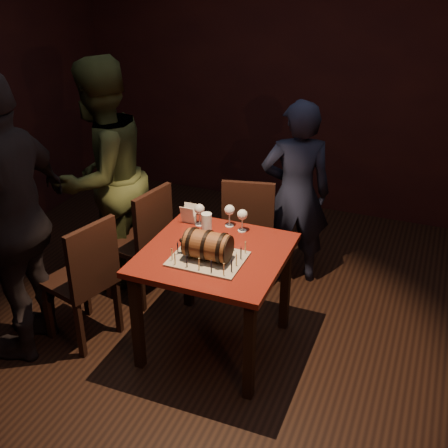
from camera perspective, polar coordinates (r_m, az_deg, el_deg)
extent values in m
plane|color=black|center=(3.98, -0.19, -12.60)|extent=(5.00, 5.00, 0.00)
cube|color=black|center=(5.58, 9.83, 14.92)|extent=(5.00, 0.04, 2.80)
cube|color=#54130E|center=(3.60, -0.97, -3.11)|extent=(0.90, 0.90, 0.04)
cube|color=black|center=(3.67, -8.82, -9.80)|extent=(0.06, 0.06, 0.71)
cube|color=black|center=(3.41, 2.58, -12.77)|extent=(0.06, 0.06, 0.71)
cube|color=black|center=(4.23, -3.69, -4.12)|extent=(0.06, 0.06, 0.71)
cube|color=black|center=(4.00, 6.26, -6.22)|extent=(0.06, 0.06, 0.71)
cube|color=gray|center=(3.50, -1.65, -3.56)|extent=(0.45, 0.35, 0.01)
cylinder|color=brown|center=(3.46, -1.67, -2.19)|extent=(0.27, 0.18, 0.18)
cylinder|color=black|center=(3.49, -3.17, -1.89)|extent=(0.02, 0.20, 0.20)
cylinder|color=black|center=(3.46, -1.67, -2.19)|extent=(0.02, 0.20, 0.20)
cylinder|color=black|center=(3.42, -0.14, -2.50)|extent=(0.02, 0.20, 0.20)
cylinder|color=black|center=(3.51, -3.74, -1.78)|extent=(0.01, 0.17, 0.17)
cylinder|color=black|center=(3.41, 0.47, -2.62)|extent=(0.01, 0.17, 0.17)
cylinder|color=black|center=(3.51, -4.05, -1.71)|extent=(0.04, 0.02, 0.02)
sphere|color=black|center=(3.52, -4.35, -1.66)|extent=(0.03, 0.03, 0.03)
cylinder|color=#F0DD8F|center=(3.43, -5.01, -3.54)|extent=(0.01, 0.01, 0.08)
cylinder|color=black|center=(3.40, -5.04, -2.88)|extent=(0.00, 0.00, 0.01)
cylinder|color=black|center=(3.39, -3.80, -3.80)|extent=(0.01, 0.01, 0.08)
cylinder|color=black|center=(3.37, -3.82, -3.14)|extent=(0.00, 0.00, 0.01)
cylinder|color=#F0DD8F|center=(3.36, -2.56, -4.07)|extent=(0.01, 0.01, 0.08)
cylinder|color=black|center=(3.34, -2.58, -3.41)|extent=(0.00, 0.00, 0.01)
cylinder|color=black|center=(3.34, -1.31, -4.33)|extent=(0.01, 0.01, 0.08)
cylinder|color=black|center=(3.31, -1.31, -3.67)|extent=(0.00, 0.00, 0.01)
cylinder|color=#F0DD8F|center=(3.31, -0.03, -4.60)|extent=(0.01, 0.01, 0.08)
cylinder|color=black|center=(3.29, -0.03, -3.94)|extent=(0.00, 0.00, 0.01)
cylinder|color=black|center=(3.34, 0.77, -4.29)|extent=(0.01, 0.01, 0.08)
cylinder|color=black|center=(3.32, 0.78, -3.62)|extent=(0.00, 0.00, 0.01)
cylinder|color=#F0DD8F|center=(3.40, 1.26, -3.64)|extent=(0.01, 0.01, 0.08)
cylinder|color=black|center=(3.38, 1.27, -2.98)|extent=(0.00, 0.00, 0.01)
cylinder|color=black|center=(3.47, 1.73, -3.01)|extent=(0.01, 0.01, 0.08)
cylinder|color=black|center=(3.45, 1.74, -2.36)|extent=(0.00, 0.00, 0.01)
cylinder|color=#F0DD8F|center=(3.53, 2.18, -2.40)|extent=(0.01, 0.01, 0.08)
cylinder|color=black|center=(3.51, 2.20, -1.76)|extent=(0.00, 0.00, 0.01)
cylinder|color=black|center=(3.56, 0.97, -2.17)|extent=(0.01, 0.01, 0.08)
cylinder|color=black|center=(3.54, 0.98, -1.53)|extent=(0.00, 0.00, 0.01)
cylinder|color=#F0DD8F|center=(3.58, -0.22, -1.93)|extent=(0.01, 0.01, 0.08)
cylinder|color=black|center=(3.56, -0.22, -1.30)|extent=(0.00, 0.00, 0.01)
cylinder|color=black|center=(3.61, -1.40, -1.70)|extent=(0.01, 0.01, 0.08)
cylinder|color=black|center=(3.59, -1.41, -1.08)|extent=(0.00, 0.00, 0.01)
cylinder|color=#F0DD8F|center=(3.64, -2.56, -1.48)|extent=(0.01, 0.01, 0.08)
cylinder|color=black|center=(3.62, -2.57, -0.85)|extent=(0.00, 0.00, 0.01)
cylinder|color=black|center=(3.66, -3.62, -1.35)|extent=(0.01, 0.01, 0.08)
cylinder|color=black|center=(3.64, -3.64, -0.73)|extent=(0.00, 0.00, 0.01)
cylinder|color=#F0DD8F|center=(3.60, -4.16, -1.91)|extent=(0.01, 0.01, 0.08)
cylinder|color=black|center=(3.57, -4.19, -1.28)|extent=(0.00, 0.00, 0.01)
cylinder|color=black|center=(3.53, -4.72, -2.49)|extent=(0.01, 0.01, 0.08)
cylinder|color=black|center=(3.51, -4.75, -1.86)|extent=(0.00, 0.00, 0.01)
cylinder|color=#F0DD8F|center=(3.47, -5.31, -3.10)|extent=(0.01, 0.01, 0.08)
cylinder|color=black|center=(3.45, -5.34, -2.45)|extent=(0.00, 0.00, 0.01)
cylinder|color=silver|center=(3.92, -2.48, -0.07)|extent=(0.06, 0.06, 0.01)
cylinder|color=silver|center=(3.90, -2.50, 0.54)|extent=(0.01, 0.01, 0.09)
sphere|color=silver|center=(3.87, -2.52, 1.54)|extent=(0.07, 0.07, 0.07)
sphere|color=#591114|center=(3.87, -2.52, 1.44)|extent=(0.05, 0.05, 0.05)
cylinder|color=silver|center=(3.90, 0.55, -0.17)|extent=(0.06, 0.06, 0.01)
cylinder|color=silver|center=(3.88, 0.56, 0.44)|extent=(0.01, 0.01, 0.09)
sphere|color=silver|center=(3.85, 0.56, 1.44)|extent=(0.07, 0.07, 0.07)
cylinder|color=silver|center=(3.84, 1.85, -0.68)|extent=(0.06, 0.06, 0.01)
cylinder|color=silver|center=(3.82, 1.86, -0.05)|extent=(0.01, 0.01, 0.09)
sphere|color=silver|center=(3.78, 1.88, 0.96)|extent=(0.07, 0.07, 0.07)
sphere|color=#BF594C|center=(3.79, 1.88, 0.86)|extent=(0.05, 0.05, 0.05)
cylinder|color=silver|center=(3.77, -1.78, 0.03)|extent=(0.07, 0.07, 0.15)
cylinder|color=#9E5414|center=(3.78, -1.78, -0.20)|extent=(0.06, 0.06, 0.11)
cylinder|color=white|center=(3.75, -1.79, 0.70)|extent=(0.06, 0.06, 0.02)
cube|color=black|center=(4.52, 2.66, -0.47)|extent=(0.48, 0.48, 0.04)
cube|color=black|center=(4.77, 4.87, -2.19)|extent=(0.04, 0.04, 0.43)
cube|color=black|center=(4.80, 0.83, -1.88)|extent=(0.04, 0.04, 0.43)
cube|color=black|center=(4.48, 4.51, -4.29)|extent=(0.04, 0.04, 0.43)
cube|color=black|center=(4.51, 0.20, -3.95)|extent=(0.04, 0.04, 0.43)
cube|color=black|center=(4.25, 2.45, 1.41)|extent=(0.40, 0.13, 0.46)
cube|color=black|center=(4.35, -8.82, -1.98)|extent=(0.47, 0.47, 0.04)
cube|color=black|center=(4.68, -8.83, -3.09)|extent=(0.04, 0.04, 0.43)
cube|color=black|center=(4.47, -11.69, -4.91)|extent=(0.04, 0.04, 0.43)
cube|color=black|center=(4.48, -5.55, -4.31)|extent=(0.04, 0.04, 0.43)
cube|color=black|center=(4.27, -8.37, -6.28)|extent=(0.04, 0.04, 0.43)
cube|color=black|center=(4.13, -7.18, 0.38)|extent=(0.12, 0.40, 0.46)
cube|color=black|center=(3.98, -14.50, -5.62)|extent=(0.49, 0.49, 0.04)
cube|color=black|center=(4.30, -13.86, -6.54)|extent=(0.04, 0.04, 0.43)
cube|color=black|center=(4.14, -17.45, -8.52)|extent=(0.04, 0.04, 0.43)
cube|color=black|center=(4.08, -10.74, -8.22)|extent=(0.04, 0.04, 0.43)
cube|color=black|center=(3.91, -14.41, -10.41)|extent=(0.04, 0.04, 0.43)
cube|color=black|center=(3.72, -13.17, -3.33)|extent=(0.14, 0.40, 0.46)
imported|color=black|center=(4.42, 7.30, 2.99)|extent=(0.64, 0.54, 1.51)
imported|color=#353C1E|center=(4.41, -12.25, 4.69)|extent=(0.85, 1.00, 1.81)
imported|color=black|center=(3.76, -20.69, 0.34)|extent=(0.62, 1.18, 1.92)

